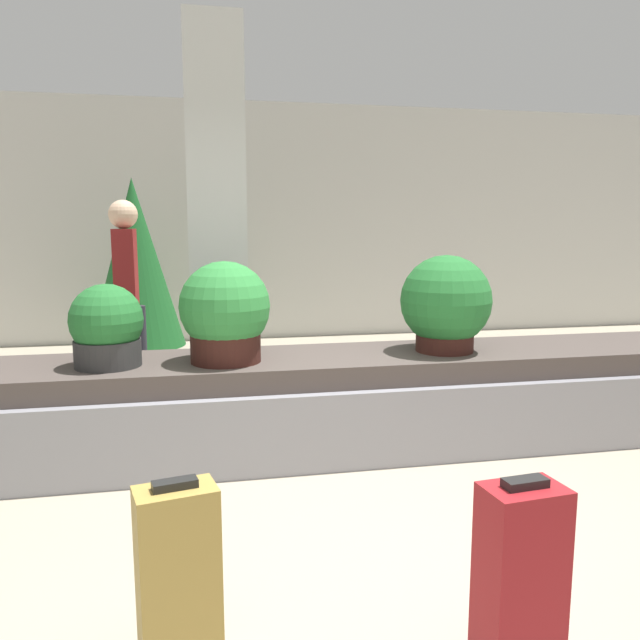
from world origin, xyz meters
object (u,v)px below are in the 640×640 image
object	(u,v)px
traveler_0	(126,281)
decorated_tree	(135,263)
potted_plant_2	(225,313)
potted_plant_1	(107,328)
suitcase_0	(520,587)
suitcase_3	(178,578)
potted_plant_0	(446,304)
pillar	(217,222)

from	to	relation	value
traveler_0	decorated_tree	bearing A→B (deg)	-176.71
potted_plant_2	potted_plant_1	bearing A→B (deg)	178.91
suitcase_0	decorated_tree	world-z (taller)	decorated_tree
potted_plant_1	traveler_0	distance (m)	1.59
traveler_0	potted_plant_1	bearing A→B (deg)	2.01
suitcase_0	suitcase_3	world-z (taller)	suitcase_0
potted_plant_0	suitcase_0	bearing A→B (deg)	-106.58
potted_plant_0	decorated_tree	bearing A→B (deg)	126.69
suitcase_0	potted_plant_2	distance (m)	2.58
suitcase_0	potted_plant_0	size ratio (longest dim) A/B	1.08
traveler_0	pillar	bearing A→B (deg)	60.21
suitcase_0	potted_plant_0	xyz separation A→B (m)	(0.71, 2.39, 0.65)
suitcase_3	potted_plant_1	size ratio (longest dim) A/B	1.32
suitcase_0	pillar	bearing A→B (deg)	98.01
decorated_tree	potted_plant_1	bearing A→B (deg)	-88.26
potted_plant_0	traveler_0	size ratio (longest dim) A/B	0.39
traveler_0	suitcase_3	bearing A→B (deg)	8.87
pillar	potted_plant_2	distance (m)	1.28
pillar	decorated_tree	xyz separation A→B (m)	(-0.86, 2.16, -0.46)
pillar	decorated_tree	distance (m)	2.37
suitcase_0	decorated_tree	bearing A→B (deg)	101.06
potted_plant_1	potted_plant_0	bearing A→B (deg)	0.56
pillar	potted_plant_0	xyz separation A→B (m)	(1.57, -1.09, -0.59)
suitcase_3	traveler_0	bearing A→B (deg)	85.82
potted_plant_0	suitcase_3	bearing A→B (deg)	-131.83
potted_plant_0	potted_plant_2	xyz separation A→B (m)	(-1.57, -0.04, -0.01)
pillar	potted_plant_2	size ratio (longest dim) A/B	4.75
potted_plant_1	traveler_0	world-z (taller)	traveler_0
decorated_tree	traveler_0	bearing A→B (deg)	-87.64
pillar	traveler_0	bearing A→B (deg)	149.28
suitcase_3	potted_plant_2	bearing A→B (deg)	70.05
pillar	suitcase_0	xyz separation A→B (m)	(0.86, -3.48, -1.23)
pillar	decorated_tree	size ratio (longest dim) A/B	1.52
suitcase_0	traveler_0	bearing A→B (deg)	106.77
potted_plant_2	pillar	bearing A→B (deg)	89.94
potted_plant_0	potted_plant_2	size ratio (longest dim) A/B	1.03
traveler_0	potted_plant_2	bearing A→B (deg)	27.11
suitcase_0	potted_plant_2	size ratio (longest dim) A/B	1.12
suitcase_3	potted_plant_0	world-z (taller)	potted_plant_0
pillar	suitcase_0	size ratio (longest dim) A/B	4.24
pillar	potted_plant_2	bearing A→B (deg)	-90.06
suitcase_3	traveler_0	distance (m)	3.74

